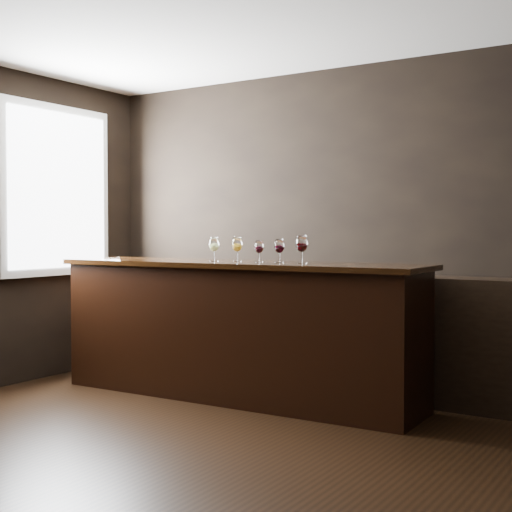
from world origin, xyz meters
The scene contains 10 objects.
ground centered at (0.00, 0.00, 0.00)m, with size 5.00×5.00×0.00m, color black.
room_shell centered at (-0.23, 0.11, 1.81)m, with size 5.02×4.52×2.81m.
bar_counter centered at (-0.53, 1.36, 0.54)m, with size 3.08×0.67×1.08m, color black.
bar_top centered at (-0.53, 1.36, 1.10)m, with size 3.18×0.74×0.04m, color black.
back_bar_shelf centered at (0.61, 2.03, 0.50)m, with size 2.80×0.40×1.01m, color black.
glass_white centered at (-0.74, 1.34, 1.25)m, with size 0.09×0.09×0.20m.
glass_amber centered at (-0.55, 1.40, 1.25)m, with size 0.09×0.09×0.20m.
glass_red_a centered at (-0.33, 1.40, 1.24)m, with size 0.08×0.08×0.18m.
glass_red_b centered at (-0.14, 1.39, 1.24)m, with size 0.08×0.08×0.19m.
glass_red_c centered at (0.06, 1.40, 1.26)m, with size 0.09×0.09×0.22m.
Camera 1 is at (2.73, -3.43, 1.37)m, focal length 50.00 mm.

